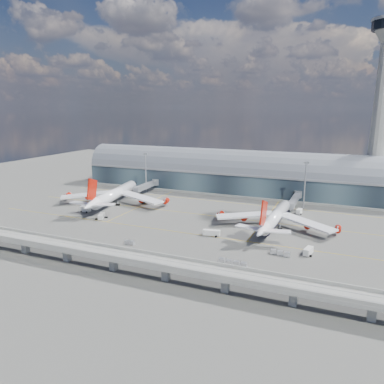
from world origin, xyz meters
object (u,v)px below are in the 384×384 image
at_px(service_truck_5, 147,201).
at_px(cargo_train_0, 130,243).
at_px(service_truck_0, 101,216).
at_px(control_tower, 380,112).
at_px(service_truck_2, 211,233).
at_px(service_truck_1, 85,209).
at_px(service_truck_4, 299,212).
at_px(floodlight_mast_right, 305,184).
at_px(floodlight_mast_left, 146,172).
at_px(airliner_left, 114,195).
at_px(service_truck_3, 308,251).
at_px(airliner_right, 275,218).
at_px(cargo_train_1, 280,253).
at_px(cargo_train_2, 233,263).

height_order(service_truck_5, cargo_train_0, service_truck_5).
bearing_deg(service_truck_0, control_tower, 11.56).
bearing_deg(service_truck_2, cargo_train_0, 120.28).
distance_m(control_tower, service_truck_1, 170.85).
bearing_deg(service_truck_4, floodlight_mast_right, 96.05).
height_order(floodlight_mast_left, service_truck_1, floodlight_mast_left).
xyz_separation_m(airliner_left, service_truck_4, (100.31, 21.27, -4.52)).
height_order(airliner_left, service_truck_3, airliner_left).
bearing_deg(airliner_left, floodlight_mast_right, 9.35).
bearing_deg(cargo_train_0, service_truck_4, -30.92).
height_order(airliner_left, service_truck_0, airliner_left).
bearing_deg(control_tower, airliner_right, -121.23).
height_order(service_truck_2, service_truck_4, service_truck_4).
height_order(service_truck_0, cargo_train_1, service_truck_0).
xyz_separation_m(service_truck_4, cargo_train_0, (-57.51, -72.60, -0.56)).
bearing_deg(airliner_right, cargo_train_0, -136.71).
distance_m(service_truck_3, cargo_train_0, 70.04).
relative_size(control_tower, airliner_left, 1.53).
xyz_separation_m(service_truck_2, service_truck_4, (30.54, 49.81, -0.03)).
relative_size(service_truck_2, service_truck_3, 1.27).
bearing_deg(service_truck_3, cargo_train_1, -141.57).
relative_size(airliner_left, service_truck_2, 8.82).
height_order(floodlight_mast_right, service_truck_2, floodlight_mast_right).
bearing_deg(airliner_right, service_truck_3, -54.76).
bearing_deg(service_truck_1, cargo_train_0, -125.65).
height_order(service_truck_3, cargo_train_0, service_truck_3).
bearing_deg(service_truck_5, floodlight_mast_right, -35.12).
height_order(control_tower, airliner_left, control_tower).
bearing_deg(service_truck_1, cargo_train_2, -112.87).
xyz_separation_m(control_tower, cargo_train_0, (-93.03, -114.98, -50.84)).
relative_size(control_tower, service_truck_2, 13.50).
bearing_deg(service_truck_4, service_truck_1, -150.85).
xyz_separation_m(airliner_right, cargo_train_2, (-5.60, -47.71, -4.00)).
xyz_separation_m(airliner_right, cargo_train_1, (8.16, -31.86, -4.03)).
bearing_deg(airliner_left, service_truck_4, 1.86).
relative_size(airliner_right, service_truck_1, 10.74).
bearing_deg(service_truck_2, service_truck_3, -107.92).
distance_m(airliner_right, cargo_train_2, 48.21).
relative_size(control_tower, service_truck_0, 14.84).
height_order(service_truck_1, service_truck_2, service_truck_1).
relative_size(service_truck_5, cargo_train_0, 1.46).
relative_size(service_truck_0, service_truck_1, 1.25).
height_order(control_tower, service_truck_5, control_tower).
xyz_separation_m(floodlight_mast_left, service_truck_1, (-5.80, -54.85, -12.02)).
relative_size(floodlight_mast_right, cargo_train_2, 2.39).
distance_m(service_truck_0, service_truck_4, 101.55).
xyz_separation_m(service_truck_0, service_truck_5, (5.61, 36.24, 0.22)).
xyz_separation_m(airliner_left, service_truck_3, (110.73, -34.30, -4.47)).
relative_size(airliner_left, service_truck_0, 9.69).
bearing_deg(floodlight_mast_left, cargo_train_0, -64.24).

